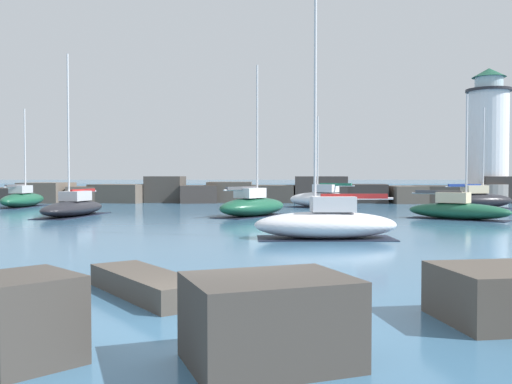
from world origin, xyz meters
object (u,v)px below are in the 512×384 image
object	(u,v)px
sailboat_moored_0	(73,207)
sailboat_moored_2	(326,223)
sailboat_moored_3	(253,205)
sailboat_moored_5	(458,209)
sailboat_moored_8	(23,199)
lighthouse	(488,145)
sailboat_moored_1	(477,200)
sailboat_moored_7	(323,199)

from	to	relation	value
sailboat_moored_0	sailboat_moored_2	distance (m)	20.07
sailboat_moored_2	sailboat_moored_3	xyz separation A→B (m)	(-3.40, 13.00, 0.02)
sailboat_moored_0	sailboat_moored_2	size ratio (longest dim) A/B	1.03
sailboat_moored_0	sailboat_moored_3	xyz separation A→B (m)	(11.84, -0.06, 0.10)
sailboat_moored_0	sailboat_moored_3	size ratio (longest dim) A/B	1.06
sailboat_moored_5	sailboat_moored_8	xyz separation A→B (m)	(-32.17, 12.84, 0.08)
lighthouse	sailboat_moored_2	size ratio (longest dim) A/B	1.30
sailboat_moored_3	sailboat_moored_5	bearing A→B (deg)	-10.96
lighthouse	sailboat_moored_1	world-z (taller)	lighthouse
sailboat_moored_7	sailboat_moored_8	xyz separation A→B (m)	(-25.21, 0.65, -0.04)
sailboat_moored_5	lighthouse	bearing A→B (deg)	64.65
sailboat_moored_5	sailboat_moored_8	distance (m)	34.64
lighthouse	sailboat_moored_0	distance (m)	39.89
sailboat_moored_2	sailboat_moored_5	world-z (taller)	sailboat_moored_2
sailboat_moored_1	sailboat_moored_8	size ratio (longest dim) A/B	0.98
sailboat_moored_1	sailboat_moored_5	size ratio (longest dim) A/B	1.08
sailboat_moored_1	sailboat_moored_8	world-z (taller)	sailboat_moored_8
sailboat_moored_1	lighthouse	bearing A→B (deg)	64.87
sailboat_moored_0	sailboat_moored_3	bearing A→B (deg)	-0.29
sailboat_moored_5	sailboat_moored_7	size ratio (longest dim) A/B	1.00
sailboat_moored_1	sailboat_moored_8	bearing A→B (deg)	177.87
sailboat_moored_2	sailboat_moored_7	bearing A→B (deg)	84.53
sailboat_moored_1	sailboat_moored_5	bearing A→B (deg)	-115.55
lighthouse	sailboat_moored_2	world-z (taller)	lighthouse
sailboat_moored_7	sailboat_moored_5	bearing A→B (deg)	-60.26
sailboat_moored_2	sailboat_moored_7	world-z (taller)	sailboat_moored_2
sailboat_moored_2	sailboat_moored_5	bearing A→B (deg)	49.14
sailboat_moored_2	sailboat_moored_7	size ratio (longest dim) A/B	1.35
sailboat_moored_8	sailboat_moored_0	bearing A→B (deg)	-53.05
sailboat_moored_3	sailboat_moored_8	size ratio (longest dim) A/B	1.19
sailboat_moored_1	sailboat_moored_3	bearing A→B (deg)	-153.42
sailboat_moored_2	sailboat_moored_3	bearing A→B (deg)	104.67
sailboat_moored_3	lighthouse	bearing A→B (deg)	40.10
sailboat_moored_0	sailboat_moored_1	world-z (taller)	sailboat_moored_0
sailboat_moored_3	sailboat_moored_0	bearing A→B (deg)	179.71
sailboat_moored_0	sailboat_moored_7	bearing A→B (deg)	29.12
sailboat_moored_0	sailboat_moored_7	distance (m)	19.94
sailboat_moored_1	sailboat_moored_8	xyz separation A→B (m)	(-37.64, 1.40, -0.02)
lighthouse	sailboat_moored_8	bearing A→B (deg)	-168.30
sailboat_moored_0	sailboat_moored_2	bearing A→B (deg)	-40.60
lighthouse	sailboat_moored_8	size ratio (longest dim) A/B	1.58
sailboat_moored_0	sailboat_moored_7	world-z (taller)	sailboat_moored_0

